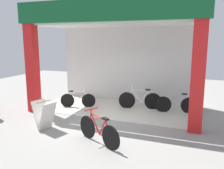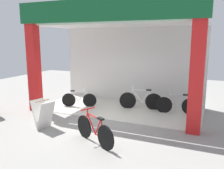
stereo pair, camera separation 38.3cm
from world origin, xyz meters
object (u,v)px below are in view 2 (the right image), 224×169
at_px(bicycle_inside_0, 141,100).
at_px(bicycle_inside_1, 79,99).
at_px(sandwich_board_sign, 43,114).
at_px(bicycle_parked_0, 94,131).
at_px(bicycle_inside_2, 177,105).

xyz_separation_m(bicycle_inside_0, bicycle_inside_1, (-2.49, -0.70, -0.06)).
bearing_deg(bicycle_inside_1, sandwich_board_sign, -84.66).
distance_m(bicycle_inside_0, sandwich_board_sign, 3.97).
height_order(bicycle_inside_1, sandwich_board_sign, sandwich_board_sign).
xyz_separation_m(bicycle_inside_1, bicycle_parked_0, (2.28, -2.95, 0.05)).
distance_m(bicycle_inside_0, bicycle_inside_2, 1.45).
distance_m(bicycle_inside_2, sandwich_board_sign, 4.93).
xyz_separation_m(bicycle_parked_0, sandwich_board_sign, (-2.04, 0.37, 0.09)).
bearing_deg(bicycle_inside_0, bicycle_inside_2, -0.56).
distance_m(bicycle_inside_2, bicycle_parked_0, 3.99).
bearing_deg(bicycle_parked_0, bicycle_inside_2, 65.51).
bearing_deg(bicycle_inside_0, sandwich_board_sign, -124.51).
bearing_deg(bicycle_inside_2, sandwich_board_sign, -138.61).
bearing_deg(sandwich_board_sign, bicycle_inside_0, 55.49).
bearing_deg(bicycle_inside_1, bicycle_inside_0, 15.76).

